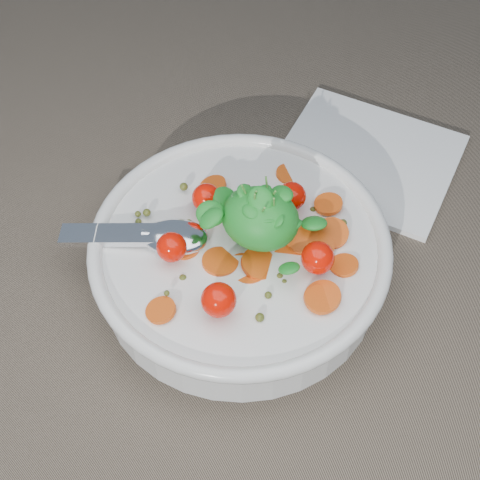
% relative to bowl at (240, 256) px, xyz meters
% --- Properties ---
extents(ground, '(6.00, 6.00, 0.00)m').
position_rel_bowl_xyz_m(ground, '(-0.01, -0.00, -0.03)').
color(ground, '#786856').
rests_on(ground, ground).
extents(bowl, '(0.26, 0.24, 0.11)m').
position_rel_bowl_xyz_m(bowl, '(0.00, 0.00, 0.00)').
color(bowl, white).
rests_on(bowl, ground).
extents(napkin, '(0.17, 0.15, 0.01)m').
position_rel_bowl_xyz_m(napkin, '(0.06, 0.17, -0.03)').
color(napkin, white).
rests_on(napkin, ground).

